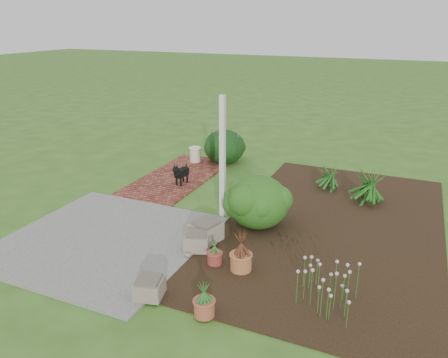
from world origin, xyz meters
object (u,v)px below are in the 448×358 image
at_px(stone_trough_near, 149,288).
at_px(cream_ceramic_urn, 195,155).
at_px(black_dog, 181,173).
at_px(evergreen_shrub, 258,201).

distance_m(stone_trough_near, cream_ceramic_urn, 6.38).
height_order(black_dog, cream_ceramic_urn, black_dog).
bearing_deg(black_dog, cream_ceramic_urn, 110.75).
xyz_separation_m(stone_trough_near, cream_ceramic_urn, (-2.33, 5.94, 0.07)).
bearing_deg(evergreen_shrub, cream_ceramic_urn, 134.07).
distance_m(black_dog, evergreen_shrub, 2.79).
relative_size(black_dog, cream_ceramic_urn, 1.48).
relative_size(cream_ceramic_urn, evergreen_shrub, 0.33).
relative_size(black_dog, evergreen_shrub, 0.49).
distance_m(stone_trough_near, black_dog, 4.57).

